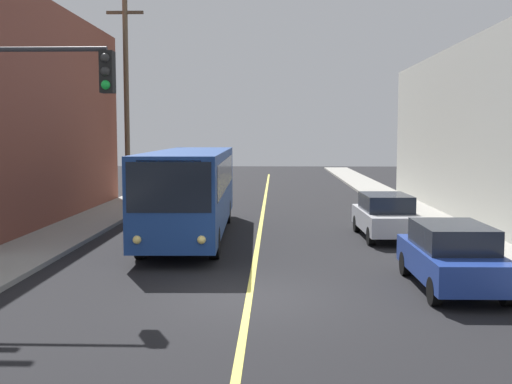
{
  "coord_description": "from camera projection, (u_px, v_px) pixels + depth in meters",
  "views": [
    {
      "loc": [
        0.61,
        -14.34,
        3.81
      ],
      "look_at": [
        0.0,
        5.23,
        2.0
      ],
      "focal_mm": 44.03,
      "sensor_mm": 36.0,
      "label": 1
    }
  ],
  "objects": [
    {
      "name": "lane_stripe_center",
      "position": [
        262.0,
        215.0,
        29.57
      ],
      "size": [
        0.16,
        60.0,
        0.01
      ],
      "primitive_type": "cube",
      "color": "#D8CC4C",
      "rests_on": "ground"
    },
    {
      "name": "ground_plane",
      "position": [
        249.0,
        298.0,
        14.64
      ],
      "size": [
        120.0,
        120.0,
        0.0
      ],
      "primitive_type": "plane",
      "color": "black"
    },
    {
      "name": "city_bus",
      "position": [
        192.0,
        188.0,
        23.21
      ],
      "size": [
        2.89,
        12.21,
        3.2
      ],
      "color": "navy",
      "rests_on": "ground"
    },
    {
      "name": "parked_car_silver",
      "position": [
        385.0,
        215.0,
        22.96
      ],
      "size": [
        1.93,
        4.45,
        1.62
      ],
      "color": "#B7B7BC",
      "rests_on": "ground"
    },
    {
      "name": "sidewalk_left",
      "position": [
        77.0,
        229.0,
        24.81
      ],
      "size": [
        2.5,
        90.0,
        0.15
      ],
      "primitive_type": "cube",
      "color": "gray",
      "rests_on": "ground"
    },
    {
      "name": "traffic_signal_left_corner",
      "position": [
        28.0,
        114.0,
        15.24
      ],
      "size": [
        3.75,
        0.48,
        6.0
      ],
      "color": "#2D2D33",
      "rests_on": "sidewalk_left"
    },
    {
      "name": "utility_pole_mid",
      "position": [
        126.0,
        84.0,
        34.17
      ],
      "size": [
        2.4,
        0.28,
        11.7
      ],
      "color": "brown",
      "rests_on": "sidewalk_left"
    },
    {
      "name": "sidewalk_right",
      "position": [
        446.0,
        231.0,
        24.36
      ],
      "size": [
        2.5,
        90.0,
        0.15
      ],
      "primitive_type": "cube",
      "color": "gray",
      "rests_on": "ground"
    },
    {
      "name": "parked_car_blue",
      "position": [
        452.0,
        255.0,
        15.38
      ],
      "size": [
        1.85,
        4.42,
        1.62
      ],
      "color": "navy",
      "rests_on": "ground"
    }
  ]
}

